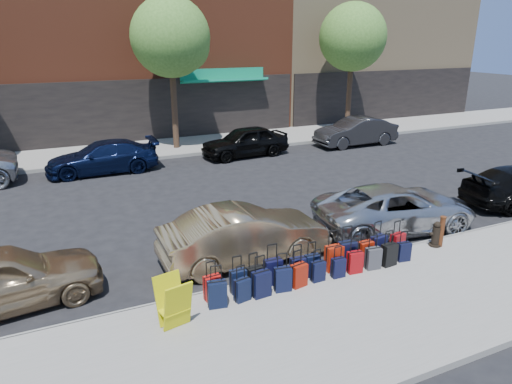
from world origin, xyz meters
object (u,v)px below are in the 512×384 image
tree_center (173,39)px  fire_hydrant (436,235)px  car_near_1 (245,235)px  car_far_3 (356,131)px  suitcase_front_5 (312,265)px  tree_right (355,39)px  car_near_2 (395,208)px  car_far_1 (103,157)px  display_rack (174,303)px  car_far_2 (245,141)px  car_near_0 (0,279)px  bollard (441,231)px

tree_center → fire_hydrant: (3.20, -14.30, -4.94)m
car_near_1 → car_far_3: 14.49m
tree_center → suitcase_front_5: size_ratio=8.49×
fire_hydrant → car_near_1: 5.19m
tree_right → car_far_3: tree_right is taller
tree_center → car_near_2: tree_center is taller
tree_center → tree_right: bearing=0.0°
tree_right → car_far_1: 15.55m
suitcase_front_5 → fire_hydrant: 3.89m
fire_hydrant → display_rack: (-7.37, -0.61, 0.17)m
car_far_1 → car_far_3: (12.97, -0.16, 0.07)m
suitcase_front_5 → car_far_1: 12.13m
car_near_1 → car_near_2: car_near_1 is taller
tree_center → car_far_1: bearing=-146.6°
suitcase_front_5 → fire_hydrant: suitcase_front_5 is taller
car_near_2 → display_rack: bearing=114.8°
tree_center → car_near_2: 13.88m
car_far_2 → car_far_3: bearing=83.1°
car_far_3 → display_rack: bearing=-47.4°
suitcase_front_5 → display_rack: bearing=-166.7°
display_rack → car_far_1: bearing=77.5°
tree_center → car_near_0: 15.31m
car_near_0 → car_near_2: 10.50m
car_near_1 → car_far_1: 10.28m
bollard → car_near_1: car_near_1 is taller
car_near_0 → car_near_1: size_ratio=0.94×
suitcase_front_5 → car_near_1: 1.97m
car_near_0 → car_near_1: (5.57, -0.09, 0.02)m
bollard → car_far_2: bearing=93.5°
car_near_1 → bollard: bearing=-109.1°
car_far_1 → car_far_2: bearing=91.3°
tree_center → car_far_2: bearing=-45.1°
car_near_1 → car_near_2: 4.92m
bollard → car_far_1: (-7.37, 11.69, 0.08)m
fire_hydrant → car_far_2: size_ratio=0.17×
car_far_2 → car_far_3: (6.32, -0.25, 0.01)m
car_near_0 → car_far_2: 14.07m
display_rack → car_near_0: (-3.13, 2.32, 0.05)m
tree_center → car_far_1: tree_center is taller
tree_center → car_far_3: 10.45m
car_near_0 → car_far_1: size_ratio=0.89×
car_far_2 → fire_hydrant: bearing=-1.6°
car_near_1 → car_far_3: (10.63, 9.85, 0.02)m
car_far_3 → car_near_1: bearing=-47.3°
suitcase_front_5 → car_near_1: car_near_1 is taller
suitcase_front_5 → car_near_2: 4.25m
car_near_2 → car_far_1: size_ratio=1.05×
tree_right → fire_hydrant: 16.80m
suitcase_front_5 → car_far_2: 12.20m
tree_right → car_near_0: tree_right is taller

